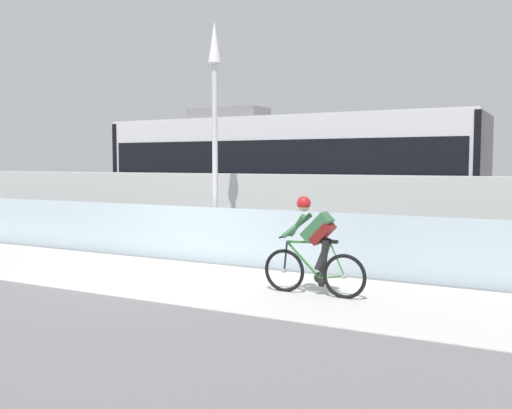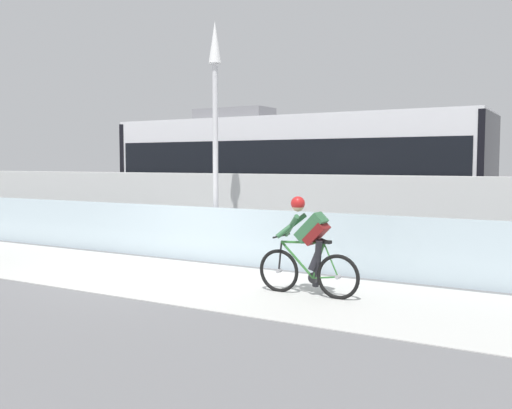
% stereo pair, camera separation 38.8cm
% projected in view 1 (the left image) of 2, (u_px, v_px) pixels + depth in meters
% --- Properties ---
extents(ground_plane, '(200.00, 200.00, 0.00)m').
position_uv_depth(ground_plane, '(148.00, 276.00, 10.98)').
color(ground_plane, slate).
extents(bike_path_deck, '(32.00, 3.20, 0.01)m').
position_uv_depth(bike_path_deck, '(148.00, 276.00, 10.97)').
color(bike_path_deck, beige).
rests_on(bike_path_deck, ground).
extents(glass_parapet, '(32.00, 0.05, 1.19)m').
position_uv_depth(glass_parapet, '(202.00, 234.00, 12.56)').
color(glass_parapet, silver).
rests_on(glass_parapet, ground).
extents(concrete_barrier_wall, '(32.00, 0.36, 1.88)m').
position_uv_depth(concrete_barrier_wall, '(243.00, 212.00, 14.12)').
color(concrete_barrier_wall, silver).
rests_on(concrete_barrier_wall, ground).
extents(tram_rail_near, '(32.00, 0.08, 0.01)m').
position_uv_depth(tram_rail_near, '(286.00, 238.00, 16.37)').
color(tram_rail_near, '#595654').
rests_on(tram_rail_near, ground).
extents(tram_rail_far, '(32.00, 0.08, 0.01)m').
position_uv_depth(tram_rail_far, '(306.00, 233.00, 17.63)').
color(tram_rail_far, '#595654').
rests_on(tram_rail_far, ground).
extents(tram, '(11.06, 2.54, 3.81)m').
position_uv_depth(tram, '(286.00, 171.00, 17.03)').
color(tram, silver).
rests_on(tram, ground).
extents(cyclist_on_bike, '(1.77, 0.58, 1.61)m').
position_uv_depth(cyclist_on_bike, '(314.00, 248.00, 9.33)').
color(cyclist_on_bike, black).
rests_on(cyclist_on_bike, ground).
extents(lamp_post_antenna, '(0.28, 0.28, 5.20)m').
position_uv_depth(lamp_post_antenna, '(215.00, 110.00, 12.55)').
color(lamp_post_antenna, gray).
rests_on(lamp_post_antenna, ground).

